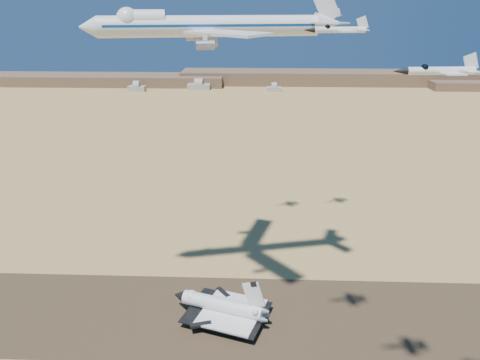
{
  "coord_description": "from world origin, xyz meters",
  "views": [
    {
      "loc": [
        20.47,
        -141.11,
        105.57
      ],
      "look_at": [
        14.41,
        8.0,
        49.75
      ],
      "focal_mm": 35.0,
      "sensor_mm": 36.0,
      "label": 1
    }
  ],
  "objects_px": {
    "carrier_747": "(203,26)",
    "chase_jet_b": "(439,70)",
    "shuttle": "(222,307)",
    "chase_jet_e": "(327,15)",
    "crew_b": "(239,336)",
    "chase_jet_a": "(339,30)",
    "chase_jet_d": "(261,24)",
    "crew_c": "(254,327)",
    "crew_a": "(249,338)"
  },
  "relations": [
    {
      "from": "crew_b",
      "to": "crew_c",
      "type": "bearing_deg",
      "value": -43.68
    },
    {
      "from": "crew_b",
      "to": "chase_jet_d",
      "type": "relative_size",
      "value": 0.13
    },
    {
      "from": "chase_jet_b",
      "to": "crew_b",
      "type": "bearing_deg",
      "value": 128.6
    },
    {
      "from": "shuttle",
      "to": "chase_jet_e",
      "type": "distance_m",
      "value": 126.07
    },
    {
      "from": "crew_c",
      "to": "chase_jet_b",
      "type": "height_order",
      "value": "chase_jet_b"
    },
    {
      "from": "shuttle",
      "to": "crew_c",
      "type": "height_order",
      "value": "shuttle"
    },
    {
      "from": "carrier_747",
      "to": "crew_b",
      "type": "height_order",
      "value": "carrier_747"
    },
    {
      "from": "shuttle",
      "to": "crew_c",
      "type": "bearing_deg",
      "value": -7.73
    },
    {
      "from": "carrier_747",
      "to": "chase_jet_d",
      "type": "height_order",
      "value": "carrier_747"
    },
    {
      "from": "carrier_747",
      "to": "chase_jet_a",
      "type": "distance_m",
      "value": 53.05
    },
    {
      "from": "crew_b",
      "to": "chase_jet_e",
      "type": "height_order",
      "value": "chase_jet_e"
    },
    {
      "from": "shuttle",
      "to": "crew_c",
      "type": "xyz_separation_m",
      "value": [
        11.5,
        -5.52,
        -3.96
      ]
    },
    {
      "from": "carrier_747",
      "to": "crew_b",
      "type": "bearing_deg",
      "value": -75.75
    },
    {
      "from": "crew_b",
      "to": "chase_jet_b",
      "type": "bearing_deg",
      "value": -136.0
    },
    {
      "from": "crew_a",
      "to": "crew_c",
      "type": "bearing_deg",
      "value": 1.53
    },
    {
      "from": "crew_c",
      "to": "chase_jet_a",
      "type": "bearing_deg",
      "value": -178.88
    },
    {
      "from": "crew_a",
      "to": "chase_jet_b",
      "type": "relative_size",
      "value": 0.12
    },
    {
      "from": "chase_jet_b",
      "to": "chase_jet_d",
      "type": "xyz_separation_m",
      "value": [
        -33.09,
        115.23,
        4.03
      ]
    },
    {
      "from": "carrier_747",
      "to": "shuttle",
      "type": "bearing_deg",
      "value": -79.26
    },
    {
      "from": "carrier_747",
      "to": "crew_b",
      "type": "xyz_separation_m",
      "value": [
        11.86,
        -23.16,
        -98.62
      ]
    },
    {
      "from": "carrier_747",
      "to": "crew_c",
      "type": "distance_m",
      "value": 101.69
    },
    {
      "from": "crew_c",
      "to": "crew_a",
      "type": "bearing_deg",
      "value": 128.17
    },
    {
      "from": "shuttle",
      "to": "chase_jet_d",
      "type": "height_order",
      "value": "chase_jet_d"
    },
    {
      "from": "carrier_747",
      "to": "crew_c",
      "type": "height_order",
      "value": "carrier_747"
    },
    {
      "from": "carrier_747",
      "to": "chase_jet_e",
      "type": "height_order",
      "value": "carrier_747"
    },
    {
      "from": "shuttle",
      "to": "crew_a",
      "type": "relative_size",
      "value": 19.61
    },
    {
      "from": "shuttle",
      "to": "chase_jet_a",
      "type": "height_order",
      "value": "chase_jet_a"
    },
    {
      "from": "crew_b",
      "to": "chase_jet_d",
      "type": "height_order",
      "value": "chase_jet_d"
    },
    {
      "from": "carrier_747",
      "to": "crew_a",
      "type": "relative_size",
      "value": 43.71
    },
    {
      "from": "crew_c",
      "to": "chase_jet_e",
      "type": "relative_size",
      "value": 0.12
    },
    {
      "from": "shuttle",
      "to": "crew_a",
      "type": "bearing_deg",
      "value": -30.92
    },
    {
      "from": "crew_a",
      "to": "crew_b",
      "type": "bearing_deg",
      "value": 91.89
    },
    {
      "from": "chase_jet_e",
      "to": "crew_c",
      "type": "bearing_deg",
      "value": -133.89
    },
    {
      "from": "chase_jet_a",
      "to": "chase_jet_e",
      "type": "distance_m",
      "value": 97.35
    },
    {
      "from": "chase_jet_b",
      "to": "chase_jet_a",
      "type": "bearing_deg",
      "value": 117.33
    },
    {
      "from": "chase_jet_a",
      "to": "carrier_747",
      "type": "bearing_deg",
      "value": 123.66
    },
    {
      "from": "crew_c",
      "to": "shuttle",
      "type": "bearing_deg",
      "value": 24.51
    },
    {
      "from": "crew_a",
      "to": "chase_jet_a",
      "type": "xyz_separation_m",
      "value": [
        20.03,
        -15.42,
        99.4
      ]
    },
    {
      "from": "chase_jet_a",
      "to": "chase_jet_b",
      "type": "height_order",
      "value": "chase_jet_a"
    },
    {
      "from": "carrier_747",
      "to": "chase_jet_a",
      "type": "xyz_separation_m",
      "value": [
        35.58,
        -39.34,
        0.84
      ]
    },
    {
      "from": "carrier_747",
      "to": "chase_jet_a",
      "type": "bearing_deg",
      "value": -60.74
    },
    {
      "from": "carrier_747",
      "to": "chase_jet_b",
      "type": "relative_size",
      "value": 5.08
    },
    {
      "from": "chase_jet_a",
      "to": "chase_jet_b",
      "type": "relative_size",
      "value": 0.93
    },
    {
      "from": "crew_a",
      "to": "chase_jet_d",
      "type": "bearing_deg",
      "value": 11.81
    },
    {
      "from": "shuttle",
      "to": "chase_jet_d",
      "type": "distance_m",
      "value": 114.53
    },
    {
      "from": "shuttle",
      "to": "chase_jet_e",
      "type": "relative_size",
      "value": 2.73
    },
    {
      "from": "chase_jet_d",
      "to": "crew_b",
      "type": "bearing_deg",
      "value": -111.83
    },
    {
      "from": "chase_jet_d",
      "to": "shuttle",
      "type": "bearing_deg",
      "value": -118.19
    },
    {
      "from": "crew_a",
      "to": "crew_c",
      "type": "distance_m",
      "value": 6.28
    },
    {
      "from": "carrier_747",
      "to": "chase_jet_b",
      "type": "distance_m",
      "value": 80.77
    }
  ]
}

